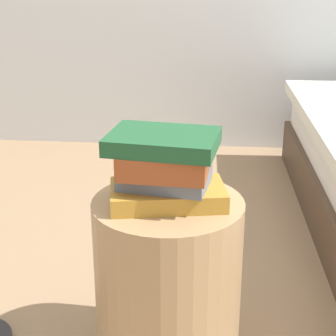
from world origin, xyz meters
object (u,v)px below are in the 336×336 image
at_px(side_table, 168,283).
at_px(book_forest, 163,141).
at_px(book_ochre, 166,195).
at_px(book_rust, 165,161).
at_px(book_slate, 165,178).

height_order(side_table, book_forest, book_forest).
height_order(book_ochre, book_rust, book_rust).
bearing_deg(side_table, book_forest, -146.52).
height_order(book_ochre, book_slate, book_slate).
relative_size(book_slate, book_forest, 0.83).
bearing_deg(book_forest, side_table, 41.00).
relative_size(side_table, book_rust, 2.26).
bearing_deg(book_ochre, side_table, 57.28).
bearing_deg(side_table, book_rust, -129.82).
relative_size(side_table, book_slate, 2.21).
height_order(side_table, book_ochre, book_ochre).
bearing_deg(book_rust, side_table, 54.45).
distance_m(side_table, book_rust, 0.37).
distance_m(side_table, book_forest, 0.42).
bearing_deg(book_slate, book_rust, -59.13).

